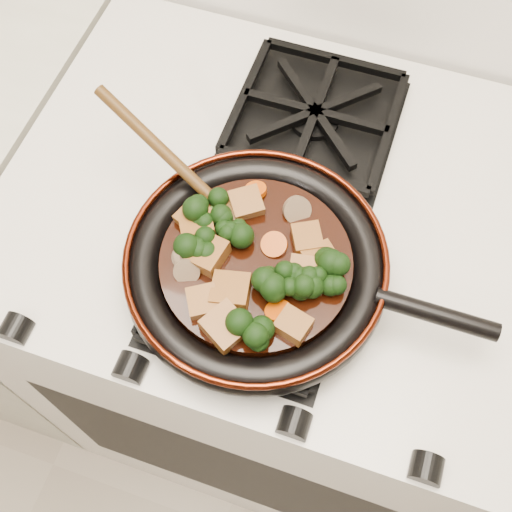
% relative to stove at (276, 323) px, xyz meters
% --- Properties ---
extents(stove, '(0.76, 0.60, 0.90)m').
position_rel_stove_xyz_m(stove, '(0.00, 0.00, 0.00)').
color(stove, beige).
rests_on(stove, ground).
extents(burner_grate_front, '(0.23, 0.23, 0.03)m').
position_rel_stove_xyz_m(burner_grate_front, '(0.00, -0.14, 0.46)').
color(burner_grate_front, black).
rests_on(burner_grate_front, stove).
extents(burner_grate_back, '(0.23, 0.23, 0.03)m').
position_rel_stove_xyz_m(burner_grate_back, '(0.00, 0.14, 0.46)').
color(burner_grate_back, black).
rests_on(burner_grate_back, stove).
extents(skillet, '(0.44, 0.32, 0.05)m').
position_rel_stove_xyz_m(skillet, '(0.00, -0.13, 0.49)').
color(skillet, black).
rests_on(skillet, burner_grate_front).
extents(braising_sauce, '(0.23, 0.23, 0.02)m').
position_rel_stove_xyz_m(braising_sauce, '(0.00, -0.13, 0.50)').
color(braising_sauce, black).
rests_on(braising_sauce, skillet).
extents(tofu_cube_0, '(0.05, 0.05, 0.02)m').
position_rel_stove_xyz_m(tofu_cube_0, '(0.07, -0.10, 0.52)').
color(tofu_cube_0, brown).
rests_on(tofu_cube_0, braising_sauce).
extents(tofu_cube_1, '(0.05, 0.05, 0.03)m').
position_rel_stove_xyz_m(tofu_cube_1, '(-0.08, -0.10, 0.52)').
color(tofu_cube_1, brown).
rests_on(tofu_cube_1, braising_sauce).
extents(tofu_cube_2, '(0.05, 0.05, 0.03)m').
position_rel_stove_xyz_m(tofu_cube_2, '(0.06, -0.13, 0.52)').
color(tofu_cube_2, brown).
rests_on(tofu_cube_2, braising_sauce).
extents(tofu_cube_3, '(0.06, 0.05, 0.03)m').
position_rel_stove_xyz_m(tofu_cube_3, '(-0.08, -0.11, 0.52)').
color(tofu_cube_3, brown).
rests_on(tofu_cube_3, braising_sauce).
extents(tofu_cube_4, '(0.05, 0.05, 0.03)m').
position_rel_stove_xyz_m(tofu_cube_4, '(-0.01, -0.18, 0.52)').
color(tofu_cube_4, brown).
rests_on(tofu_cube_4, braising_sauce).
extents(tofu_cube_5, '(0.05, 0.05, 0.03)m').
position_rel_stove_xyz_m(tofu_cube_5, '(-0.05, -0.14, 0.52)').
color(tofu_cube_5, brown).
rests_on(tofu_cube_5, braising_sauce).
extents(tofu_cube_6, '(0.05, 0.05, 0.02)m').
position_rel_stove_xyz_m(tofu_cube_6, '(-0.04, -0.20, 0.52)').
color(tofu_cube_6, brown).
rests_on(tofu_cube_6, braising_sauce).
extents(tofu_cube_7, '(0.05, 0.05, 0.03)m').
position_rel_stove_xyz_m(tofu_cube_7, '(-0.03, -0.06, 0.52)').
color(tofu_cube_7, brown).
rests_on(tofu_cube_7, braising_sauce).
extents(tofu_cube_8, '(0.05, 0.05, 0.02)m').
position_rel_stove_xyz_m(tofu_cube_8, '(0.05, -0.08, 0.52)').
color(tofu_cube_8, brown).
rests_on(tofu_cube_8, braising_sauce).
extents(tofu_cube_9, '(0.06, 0.06, 0.03)m').
position_rel_stove_xyz_m(tofu_cube_9, '(-0.00, -0.22, 0.52)').
color(tofu_cube_9, brown).
rests_on(tofu_cube_9, braising_sauce).
extents(tofu_cube_10, '(0.04, 0.04, 0.02)m').
position_rel_stove_xyz_m(tofu_cube_10, '(0.07, -0.19, 0.52)').
color(tofu_cube_10, brown).
rests_on(tofu_cube_10, braising_sauce).
extents(broccoli_floret_0, '(0.08, 0.08, 0.07)m').
position_rel_stove_xyz_m(broccoli_floret_0, '(-0.03, -0.11, 0.52)').
color(broccoli_floret_0, black).
rests_on(broccoli_floret_0, braising_sauce).
extents(broccoli_floret_1, '(0.08, 0.08, 0.05)m').
position_rel_stove_xyz_m(broccoli_floret_1, '(-0.06, -0.13, 0.52)').
color(broccoli_floret_1, black).
rests_on(broccoli_floret_1, braising_sauce).
extents(broccoli_floret_2, '(0.08, 0.07, 0.05)m').
position_rel_stove_xyz_m(broccoli_floret_2, '(-0.06, -0.13, 0.52)').
color(broccoli_floret_2, black).
rests_on(broccoli_floret_2, braising_sauce).
extents(broccoli_floret_3, '(0.08, 0.09, 0.07)m').
position_rel_stove_xyz_m(broccoli_floret_3, '(0.03, -0.21, 0.52)').
color(broccoli_floret_3, black).
rests_on(broccoli_floret_3, braising_sauce).
extents(broccoli_floret_4, '(0.07, 0.07, 0.06)m').
position_rel_stove_xyz_m(broccoli_floret_4, '(0.06, -0.14, 0.52)').
color(broccoli_floret_4, black).
rests_on(broccoli_floret_4, braising_sauce).
extents(broccoli_floret_5, '(0.08, 0.07, 0.06)m').
position_rel_stove_xyz_m(broccoli_floret_5, '(0.06, -0.14, 0.52)').
color(broccoli_floret_5, black).
rests_on(broccoli_floret_5, braising_sauce).
extents(broccoli_floret_6, '(0.09, 0.09, 0.07)m').
position_rel_stove_xyz_m(broccoli_floret_6, '(0.09, -0.12, 0.52)').
color(broccoli_floret_6, black).
rests_on(broccoli_floret_6, braising_sauce).
extents(broccoli_floret_7, '(0.08, 0.08, 0.06)m').
position_rel_stove_xyz_m(broccoli_floret_7, '(0.03, -0.15, 0.52)').
color(broccoli_floret_7, black).
rests_on(broccoli_floret_7, braising_sauce).
extents(broccoli_floret_8, '(0.09, 0.09, 0.06)m').
position_rel_stove_xyz_m(broccoli_floret_8, '(-0.08, -0.10, 0.52)').
color(broccoli_floret_8, black).
rests_on(broccoli_floret_8, braising_sauce).
extents(broccoli_floret_9, '(0.07, 0.06, 0.06)m').
position_rel_stove_xyz_m(broccoli_floret_9, '(-0.06, -0.08, 0.52)').
color(broccoli_floret_9, black).
rests_on(broccoli_floret_9, braising_sauce).
extents(carrot_coin_0, '(0.03, 0.03, 0.02)m').
position_rel_stove_xyz_m(carrot_coin_0, '(0.05, -0.18, 0.51)').
color(carrot_coin_0, '#B73F05').
rests_on(carrot_coin_0, braising_sauce).
extents(carrot_coin_1, '(0.03, 0.03, 0.02)m').
position_rel_stove_xyz_m(carrot_coin_1, '(0.02, -0.10, 0.51)').
color(carrot_coin_1, '#B73F05').
rests_on(carrot_coin_1, braising_sauce).
extents(carrot_coin_2, '(0.03, 0.03, 0.02)m').
position_rel_stove_xyz_m(carrot_coin_2, '(-0.03, -0.04, 0.51)').
color(carrot_coin_2, '#B73F05').
rests_on(carrot_coin_2, braising_sauce).
extents(carrot_coin_3, '(0.03, 0.03, 0.01)m').
position_rel_stove_xyz_m(carrot_coin_3, '(0.08, -0.11, 0.51)').
color(carrot_coin_3, '#B73F05').
rests_on(carrot_coin_3, braising_sauce).
extents(mushroom_slice_0, '(0.04, 0.04, 0.03)m').
position_rel_stove_xyz_m(mushroom_slice_0, '(-0.07, -0.17, 0.52)').
color(mushroom_slice_0, brown).
rests_on(mushroom_slice_0, braising_sauce).
extents(mushroom_slice_1, '(0.04, 0.04, 0.03)m').
position_rel_stove_xyz_m(mushroom_slice_1, '(-0.08, -0.15, 0.52)').
color(mushroom_slice_1, brown).
rests_on(mushroom_slice_1, braising_sauce).
extents(mushroom_slice_2, '(0.04, 0.04, 0.03)m').
position_rel_stove_xyz_m(mushroom_slice_2, '(-0.08, -0.15, 0.52)').
color(mushroom_slice_2, brown).
rests_on(mushroom_slice_2, braising_sauce).
extents(mushroom_slice_3, '(0.03, 0.03, 0.03)m').
position_rel_stove_xyz_m(mushroom_slice_3, '(0.08, -0.11, 0.52)').
color(mushroom_slice_3, brown).
rests_on(mushroom_slice_3, braising_sauce).
extents(mushroom_slice_4, '(0.05, 0.04, 0.03)m').
position_rel_stove_xyz_m(mushroom_slice_4, '(0.03, -0.05, 0.52)').
color(mushroom_slice_4, brown).
rests_on(mushroom_slice_4, braising_sauce).
extents(wooden_spoon, '(0.14, 0.08, 0.21)m').
position_rel_stove_xyz_m(wooden_spoon, '(-0.11, -0.06, 0.53)').
color(wooden_spoon, '#432A0E').
rests_on(wooden_spoon, braising_sauce).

